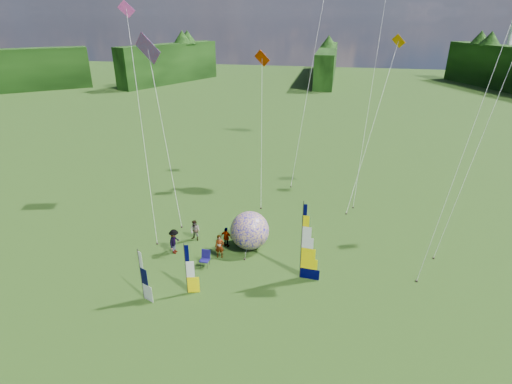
% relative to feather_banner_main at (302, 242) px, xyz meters
% --- Properties ---
extents(ground, '(220.00, 220.00, 0.00)m').
position_rel_feather_banner_main_xyz_m(ground, '(-1.80, -3.85, -2.53)').
color(ground, '#2C4E13').
rests_on(ground, ground).
extents(treeline_ring, '(210.00, 210.00, 8.00)m').
position_rel_feather_banner_main_xyz_m(treeline_ring, '(-1.80, -3.85, 1.47)').
color(treeline_ring, '#245515').
rests_on(treeline_ring, ground).
extents(feather_banner_main, '(1.37, 0.21, 5.06)m').
position_rel_feather_banner_main_xyz_m(feather_banner_main, '(0.00, 0.00, 0.00)').
color(feather_banner_main, '#000031').
rests_on(feather_banner_main, ground).
extents(side_banner_left, '(0.91, 0.32, 3.26)m').
position_rel_feather_banner_main_xyz_m(side_banner_left, '(-6.30, -2.80, -0.90)').
color(side_banner_left, '#FFDF00').
rests_on(side_banner_left, ground).
extents(side_banner_far, '(0.91, 0.46, 3.20)m').
position_rel_feather_banner_main_xyz_m(side_banner_far, '(-8.59, -3.76, -0.93)').
color(side_banner_far, white).
rests_on(side_banner_far, ground).
extents(bol_inflatable, '(3.43, 3.43, 2.67)m').
position_rel_feather_banner_main_xyz_m(bol_inflatable, '(-3.77, 2.79, -1.20)').
color(bol_inflatable, '#0200A0').
rests_on(bol_inflatable, ground).
extents(spectator_a, '(0.68, 0.53, 1.66)m').
position_rel_feather_banner_main_xyz_m(spectator_a, '(-5.48, 1.18, -1.70)').
color(spectator_a, '#66594C').
rests_on(spectator_a, ground).
extents(spectator_b, '(0.83, 0.56, 1.57)m').
position_rel_feather_banner_main_xyz_m(spectator_b, '(-7.81, 2.94, -1.75)').
color(spectator_b, '#66594C').
rests_on(spectator_b, ground).
extents(spectator_c, '(0.48, 1.17, 1.78)m').
position_rel_feather_banner_main_xyz_m(spectator_c, '(-8.63, 1.09, -1.64)').
color(spectator_c, '#66594C').
rests_on(spectator_c, ground).
extents(spectator_d, '(0.95, 0.59, 1.51)m').
position_rel_feather_banner_main_xyz_m(spectator_d, '(-5.38, 2.53, -1.78)').
color(spectator_d, '#66594C').
rests_on(spectator_d, ground).
extents(camp_chair, '(0.65, 0.65, 1.09)m').
position_rel_feather_banner_main_xyz_m(camp_chair, '(-6.13, -0.04, -1.98)').
color(camp_chair, '#100D46').
rests_on(camp_chair, ground).
extents(kite_whale, '(10.11, 14.97, 24.03)m').
position_rel_feather_banner_main_xyz_m(kite_whale, '(4.32, 15.79, 9.48)').
color(kite_whale, black).
rests_on(kite_whale, ground).
extents(kite_rainbow_delta, '(11.43, 12.82, 14.49)m').
position_rel_feather_banner_main_xyz_m(kite_rainbow_delta, '(-11.67, 7.73, 4.72)').
color(kite_rainbow_delta, red).
rests_on(kite_rainbow_delta, ground).
extents(kite_parafoil, '(7.89, 9.04, 20.50)m').
position_rel_feather_banner_main_xyz_m(kite_parafoil, '(9.15, 3.64, 7.72)').
color(kite_parafoil, '#C14028').
rests_on(kite_parafoil, ground).
extents(small_kite_red, '(6.03, 9.50, 12.64)m').
position_rel_feather_banner_main_xyz_m(small_kite_red, '(-4.71, 12.01, 3.79)').
color(small_kite_red, '#C92D00').
rests_on(small_kite_red, ground).
extents(small_kite_orange, '(9.62, 12.73, 13.75)m').
position_rel_feather_banner_main_xyz_m(small_kite_orange, '(4.58, 13.97, 4.34)').
color(small_kite_orange, orange).
rests_on(small_kite_orange, ground).
extents(small_kite_yellow, '(7.13, 9.25, 15.48)m').
position_rel_feather_banner_main_xyz_m(small_kite_yellow, '(10.86, 7.19, 5.21)').
color(small_kite_yellow, '#F9FF00').
rests_on(small_kite_yellow, ground).
extents(small_kite_pink, '(7.92, 9.86, 16.25)m').
position_rel_feather_banner_main_xyz_m(small_kite_pink, '(-12.13, 5.14, 5.59)').
color(small_kite_pink, '#D53B9C').
rests_on(small_kite_pink, ground).
extents(small_kite_green, '(8.47, 13.95, 21.60)m').
position_rel_feather_banner_main_xyz_m(small_kite_green, '(-1.23, 19.35, 8.27)').
color(small_kite_green, green).
rests_on(small_kite_green, ground).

